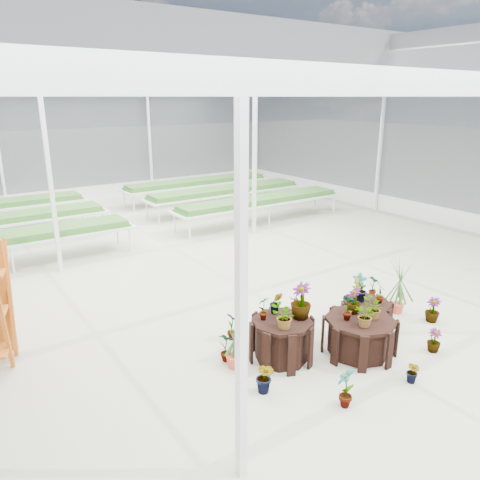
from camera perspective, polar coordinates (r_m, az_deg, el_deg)
ground_plane at (r=10.30m, az=1.27°, el=-6.98°), size 24.00×24.00×0.00m
greenhouse_shell at (r=9.60m, az=1.36°, el=5.37°), size 18.00×24.00×4.50m
steel_frame at (r=9.60m, az=1.36°, el=5.37°), size 18.00×24.00×4.50m
nursery_benches at (r=16.26m, az=-13.68°, el=3.16°), size 16.00×7.00×0.84m
plinth_tall at (r=7.92m, az=5.10°, el=-12.01°), size 1.35×1.35×0.71m
plinth_mid at (r=8.32m, az=14.32°, el=-11.28°), size 1.28×1.28×0.64m
plinth_low at (r=9.46m, az=15.17°, el=-8.49°), size 1.10×1.10×0.42m
nursery_plants at (r=8.47m, az=11.53°, el=-8.63°), size 4.42×2.95×1.32m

